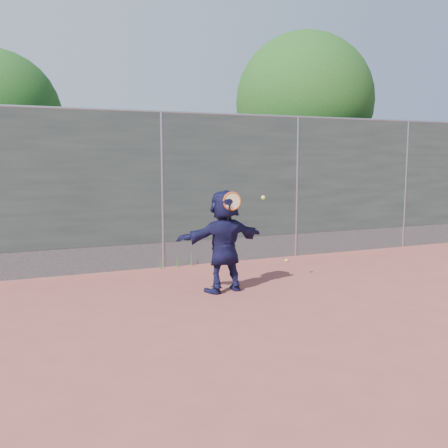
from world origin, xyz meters
name	(u,v)px	position (x,y,z in m)	size (l,w,h in m)	color
ground	(236,319)	(0.00, 0.00, 0.00)	(80.00, 80.00, 0.00)	#9E4C42
player	(224,241)	(0.41, 1.38, 0.82)	(1.52, 0.48, 1.64)	#16163D
ball_ground	(286,260)	(2.48, 2.98, 0.03)	(0.07, 0.07, 0.07)	#C3F636
fence	(162,187)	(0.00, 3.50, 1.58)	(20.00, 0.06, 3.03)	#38423D
swing_action	(235,202)	(0.51, 1.19, 1.45)	(0.76, 0.16, 0.51)	#E25615
tree_right	(309,107)	(4.68, 5.75, 3.49)	(3.78, 3.60, 5.39)	#382314
tree_left	(1,122)	(-2.85, 6.55, 2.94)	(3.15, 3.00, 4.53)	#382314
weed_clump	(179,260)	(0.29, 3.38, 0.13)	(0.68, 0.07, 0.30)	#387226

